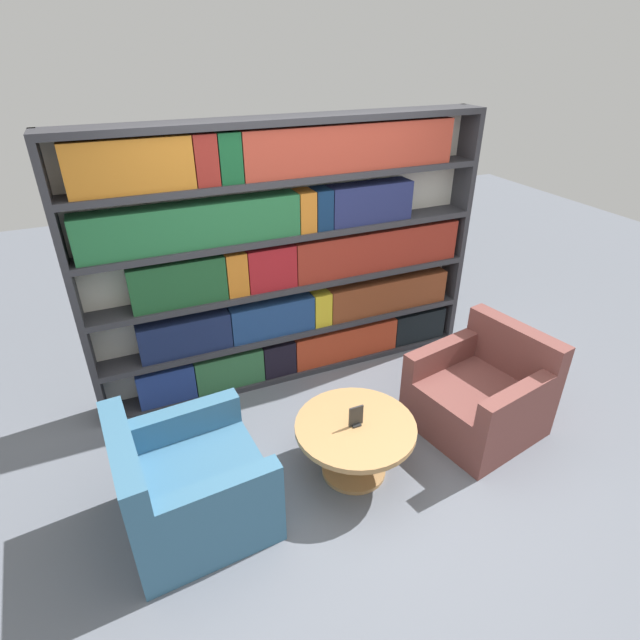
{
  "coord_description": "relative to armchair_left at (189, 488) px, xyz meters",
  "views": [
    {
      "loc": [
        -1.34,
        -2.18,
        2.71
      ],
      "look_at": [
        -0.07,
        0.71,
        0.94
      ],
      "focal_mm": 28.0,
      "sensor_mm": 36.0,
      "label": 1
    }
  ],
  "objects": [
    {
      "name": "table_sign",
      "position": [
        1.13,
        -0.04,
        0.21
      ],
      "size": [
        0.1,
        0.06,
        0.15
      ],
      "color": "black",
      "rests_on": "coffee_table"
    },
    {
      "name": "bookshelf",
      "position": [
        1.21,
        1.33,
        0.82
      ],
      "size": [
        3.38,
        0.3,
        2.23
      ],
      "color": "silver",
      "rests_on": "ground_plane"
    },
    {
      "name": "ground_plane",
      "position": [
        1.2,
        -0.15,
        -0.28
      ],
      "size": [
        14.0,
        14.0,
        0.0
      ],
      "primitive_type": "plane",
      "color": "slate"
    },
    {
      "name": "coffee_table",
      "position": [
        1.13,
        -0.04,
        0.02
      ],
      "size": [
        0.83,
        0.83,
        0.43
      ],
      "color": "#AD7F4C",
      "rests_on": "ground_plane"
    },
    {
      "name": "armchair_right",
      "position": [
        2.27,
        0.01,
        0.0
      ],
      "size": [
        0.99,
        0.98,
        0.81
      ],
      "rotation": [
        0.0,
        0.0,
        -1.39
      ],
      "color": "brown",
      "rests_on": "ground_plane"
    },
    {
      "name": "armchair_left",
      "position": [
        0.0,
        0.0,
        0.0
      ],
      "size": [
        0.91,
        0.9,
        0.81
      ],
      "rotation": [
        0.0,
        0.0,
        1.65
      ],
      "color": "#386684",
      "rests_on": "ground_plane"
    }
  ]
}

